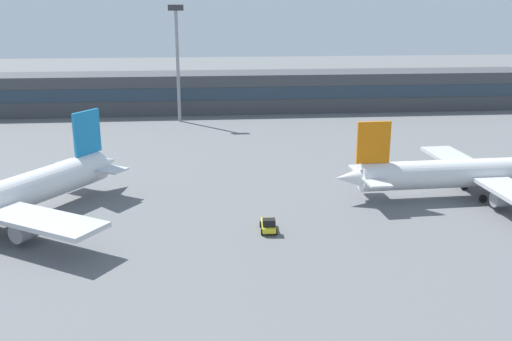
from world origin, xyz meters
TOP-DOWN VIEW (x-y plane):
  - ground_plane at (0.00, 40.00)m, footprint 400.00×400.00m
  - terminal_building at (0.00, 101.64)m, footprint 157.54×12.13m
  - airplane_mid at (38.45, 35.45)m, footprint 42.78×29.80m
  - baggage_tug_yellow at (7.40, 25.49)m, footprint 1.93×3.66m
  - floodlight_tower_west at (-4.68, 89.98)m, footprint 3.20×0.80m

SIDE VIEW (x-z plane):
  - ground_plane at x=0.00m, z-range 0.00..0.00m
  - baggage_tug_yellow at x=7.40m, z-range -0.08..1.67m
  - airplane_mid at x=38.45m, z-range -2.06..8.51m
  - terminal_building at x=0.00m, z-range 0.00..9.00m
  - floodlight_tower_west at x=-4.68m, z-range 2.00..26.44m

